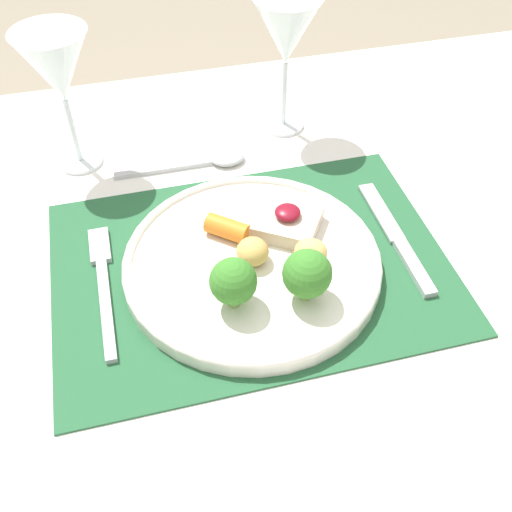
{
  "coord_description": "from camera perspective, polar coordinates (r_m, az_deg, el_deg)",
  "views": [
    {
      "loc": [
        -0.11,
        -0.47,
        1.3
      ],
      "look_at": [
        0.0,
        -0.01,
        0.8
      ],
      "focal_mm": 42.0,
      "sensor_mm": 36.0,
      "label": 1
    }
  ],
  "objects": [
    {
      "name": "wine_glass_near",
      "position": [
        0.86,
        2.93,
        20.35
      ],
      "size": [
        0.09,
        0.09,
        0.2
      ],
      "color": "white",
      "rests_on": "dining_table"
    },
    {
      "name": "fork",
      "position": [
        0.71,
        -14.35,
        -2.17
      ],
      "size": [
        0.02,
        0.2,
        0.01
      ],
      "rotation": [
        0.0,
        0.0,
        0.05
      ],
      "color": "#B2B2B7",
      "rests_on": "placemat"
    },
    {
      "name": "knife",
      "position": [
        0.75,
        13.52,
        1.2
      ],
      "size": [
        0.02,
        0.2,
        0.01
      ],
      "rotation": [
        0.0,
        0.0,
        0.01
      ],
      "color": "#B2B2B7",
      "rests_on": "placemat"
    },
    {
      "name": "dinner_plate",
      "position": [
        0.69,
        0.29,
        -0.42
      ],
      "size": [
        0.3,
        0.3,
        0.08
      ],
      "color": "silver",
      "rests_on": "placemat"
    },
    {
      "name": "placemat",
      "position": [
        0.71,
        -0.5,
        -0.89
      ],
      "size": [
        0.46,
        0.33,
        0.0
      ],
      "primitive_type": "cube",
      "color": "#235633",
      "rests_on": "dining_table"
    },
    {
      "name": "wine_glass_far",
      "position": [
        0.82,
        -18.41,
        16.44
      ],
      "size": [
        0.09,
        0.09,
        0.19
      ],
      "color": "white",
      "rests_on": "dining_table"
    },
    {
      "name": "spoon",
      "position": [
        0.85,
        -4.28,
        9.1
      ],
      "size": [
        0.18,
        0.04,
        0.01
      ],
      "rotation": [
        0.0,
        0.0,
        -0.02
      ],
      "color": "#B2B2B7",
      "rests_on": "dining_table"
    },
    {
      "name": "dining_table",
      "position": [
        0.79,
        -0.45,
        -6.0
      ],
      "size": [
        1.36,
        0.93,
        0.78
      ],
      "color": "white",
      "rests_on": "ground_plane"
    }
  ]
}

